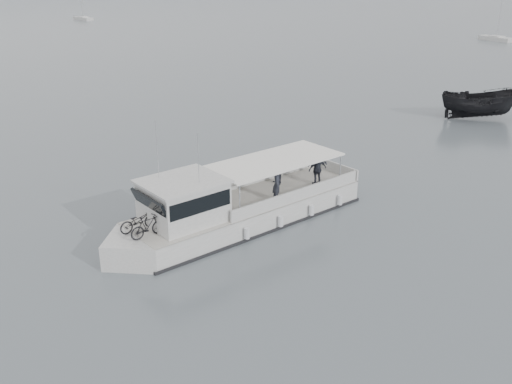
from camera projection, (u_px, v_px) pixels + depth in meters
ground at (304, 206)px, 32.70m from camera, size 1400.00×1400.00×0.00m
tour_boat at (228, 210)px, 29.51m from camera, size 15.43×4.78×6.42m
dark_motorboat at (480, 104)px, 50.51m from camera, size 7.28×6.07×2.70m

